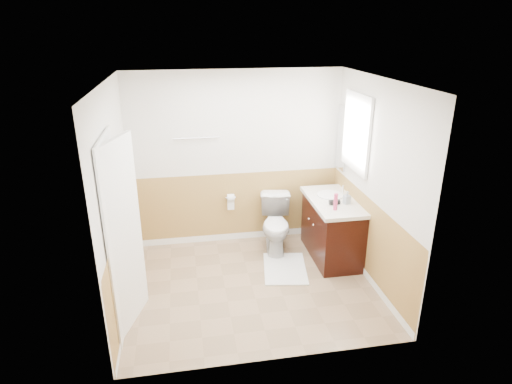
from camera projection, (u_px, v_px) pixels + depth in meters
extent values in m
plane|color=#8C7051|center=(252.00, 285.00, 5.41)|extent=(3.00, 3.00, 0.00)
plane|color=white|center=(251.00, 80.00, 4.50)|extent=(3.00, 3.00, 0.00)
plane|color=silver|center=(236.00, 160.00, 6.15)|extent=(3.00, 0.00, 3.00)
plane|color=silver|center=(276.00, 245.00, 3.76)|extent=(3.00, 0.00, 3.00)
plane|color=silver|center=(115.00, 201.00, 4.71)|extent=(0.00, 3.00, 3.00)
plane|color=silver|center=(374.00, 184.00, 5.20)|extent=(0.00, 3.00, 3.00)
plane|color=#AD8745|center=(237.00, 208.00, 6.41)|extent=(3.00, 0.00, 3.00)
plane|color=#AD8745|center=(274.00, 316.00, 4.04)|extent=(3.00, 0.00, 3.00)
plane|color=#AD8745|center=(124.00, 261.00, 4.98)|extent=(0.00, 2.60, 2.60)
plane|color=#AD8745|center=(367.00, 240.00, 5.47)|extent=(0.00, 2.60, 2.60)
imported|color=silver|center=(276.00, 225.00, 6.15)|extent=(0.55, 0.82, 0.77)
cube|color=silver|center=(285.00, 268.00, 5.76)|extent=(0.67, 0.88, 0.02)
cube|color=black|center=(332.00, 230.00, 5.96)|extent=(0.55, 1.10, 0.80)
sphere|color=silver|center=(313.00, 225.00, 5.76)|extent=(0.03, 0.03, 0.03)
sphere|color=silver|center=(309.00, 219.00, 5.95)|extent=(0.03, 0.03, 0.03)
cube|color=silver|center=(333.00, 202.00, 5.80)|extent=(0.60, 1.15, 0.05)
cylinder|color=white|center=(330.00, 195.00, 5.93)|extent=(0.36, 0.36, 0.02)
cylinder|color=silver|center=(343.00, 190.00, 5.94)|extent=(0.02, 0.02, 0.14)
cylinder|color=#C4325F|center=(336.00, 202.00, 5.44)|extent=(0.05, 0.05, 0.22)
imported|color=#959EA8|center=(347.00, 197.00, 5.65)|extent=(0.09, 0.09, 0.17)
cylinder|color=black|center=(335.00, 202.00, 5.63)|extent=(0.14, 0.07, 0.07)
cylinder|color=black|center=(331.00, 204.00, 5.66)|extent=(0.03, 0.03, 0.07)
cube|color=silver|center=(342.00, 138.00, 6.09)|extent=(0.02, 0.35, 0.90)
cube|color=white|center=(356.00, 132.00, 5.55)|extent=(0.04, 0.80, 1.00)
cube|color=white|center=(358.00, 132.00, 5.55)|extent=(0.01, 0.70, 0.90)
cube|color=white|center=(123.00, 238.00, 4.40)|extent=(0.29, 0.78, 2.04)
cube|color=white|center=(115.00, 237.00, 4.38)|extent=(0.02, 0.92, 2.10)
sphere|color=silver|center=(132.00, 229.00, 4.73)|extent=(0.06, 0.06, 0.06)
cylinder|color=silver|center=(196.00, 138.00, 5.88)|extent=(0.62, 0.02, 0.02)
cylinder|color=silver|center=(231.00, 198.00, 6.26)|extent=(0.14, 0.02, 0.02)
cylinder|color=white|center=(231.00, 198.00, 6.26)|extent=(0.10, 0.11, 0.11)
cube|color=white|center=(231.00, 205.00, 6.30)|extent=(0.10, 0.01, 0.16)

